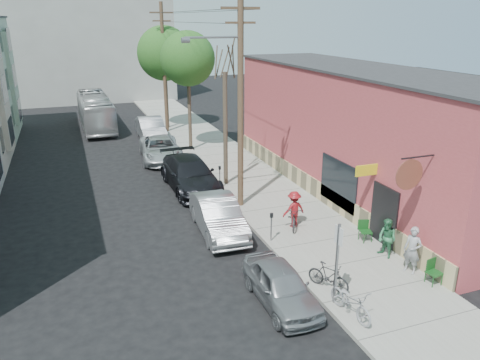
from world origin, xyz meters
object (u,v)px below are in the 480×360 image
object	(u,v)px
patio_chair_a	(366,231)
car_4	(151,129)
sign_post	(337,256)
tree_leafy_far	(164,53)
parking_meter_far	(220,173)
car_2	(190,174)
car_0	(281,285)
car_3	(161,149)
parking_meter_near	(271,222)
parked_bike_a	(328,276)
car_1	(218,216)
parked_bike_b	(351,301)
cyclist	(294,209)
utility_pole_near	(239,99)
bus	(95,111)
patio_chair_b	(434,273)
patron_grey	(412,250)
patron_green	(387,238)
tree_leafy_mid	(188,59)
tree_bare	(225,130)

from	to	relation	value
patio_chair_a	car_4	distance (m)	21.58
sign_post	tree_leafy_far	xyz separation A→B (m)	(0.45, 27.62, 4.40)
parking_meter_far	car_2	world-z (taller)	car_2
car_0	car_3	size ratio (longest dim) A/B	0.71
parking_meter_near	parking_meter_far	distance (m)	6.87
parked_bike_a	car_1	world-z (taller)	car_1
parking_meter_near	tree_leafy_far	xyz separation A→B (m)	(0.55, 22.81, 5.25)
parking_meter_far	car_4	distance (m)	12.80
parked_bike_b	car_0	world-z (taller)	car_0
parking_meter_far	cyclist	xyz separation A→B (m)	(1.52, -5.89, -0.01)
tree_leafy_far	car_2	size ratio (longest dim) A/B	1.41
car_1	car_4	distance (m)	17.74
utility_pole_near	parked_bike_a	distance (m)	9.49
patio_chair_a	bus	bearing A→B (deg)	126.84
car_0	bus	distance (m)	29.65
parked_bike_b	car_4	size ratio (longest dim) A/B	0.36
patio_chair_b	patron_grey	xyz separation A→B (m)	(-0.23, 0.93, 0.45)
sign_post	car_4	bearing A→B (deg)	93.64
parking_meter_near	bus	bearing A→B (deg)	101.42
parked_bike_b	car_0	size ratio (longest dim) A/B	0.48
tree_leafy_far	patio_chair_b	distance (m)	28.61
tree_leafy_far	patio_chair_b	world-z (taller)	tree_leafy_far
tree_leafy_far	car_4	distance (m)	6.59
utility_pole_near	patio_chair_a	size ratio (longest dim) A/B	11.36
tree_leafy_far	sign_post	bearing A→B (deg)	-90.93
parking_meter_far	parked_bike_a	xyz separation A→B (m)	(0.34, -10.88, -0.36)
tree_leafy_far	parked_bike_b	bearing A→B (deg)	-90.69
sign_post	parking_meter_far	bearing A→B (deg)	90.49
utility_pole_near	patron_green	world-z (taller)	utility_pole_near
parking_meter_far	parked_bike_b	size ratio (longest dim) A/B	0.66
sign_post	parking_meter_far	size ratio (longest dim) A/B	2.26
parking_meter_near	patron_grey	distance (m)	5.53
patron_grey	parked_bike_a	distance (m)	3.40
utility_pole_near	car_4	size ratio (longest dim) A/B	1.94
patio_chair_b	parked_bike_b	bearing A→B (deg)	177.45
sign_post	patron_grey	world-z (taller)	sign_post
car_4	patio_chair_b	bearing A→B (deg)	-75.99
parking_meter_near	car_1	size ratio (longest dim) A/B	0.26
sign_post	cyclist	distance (m)	6.02
patron_grey	car_2	distance (m)	12.84
tree_leafy_mid	car_3	xyz separation A→B (m)	(-2.41, -1.39, -5.62)
tree_bare	patio_chair_b	xyz separation A→B (m)	(3.39, -12.51, -2.63)
parking_meter_near	tree_bare	bearing A→B (deg)	85.79
tree_leafy_far	car_0	size ratio (longest dim) A/B	2.15
parking_meter_far	car_2	distance (m)	1.66
tree_leafy_mid	car_0	world-z (taller)	tree_leafy_mid
parked_bike_a	car_3	world-z (taller)	car_3
patio_chair_a	cyclist	world-z (taller)	cyclist
cyclist	car_4	size ratio (longest dim) A/B	0.32
tree_bare	car_0	distance (m)	11.96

